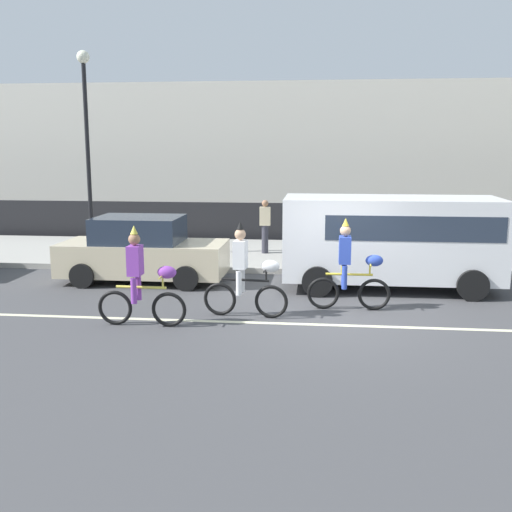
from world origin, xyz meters
TOP-DOWN VIEW (x-y plane):
  - ground_plane at (0.00, 0.00)m, footprint 80.00×80.00m
  - road_centre_line at (0.00, -0.50)m, footprint 36.00×0.14m
  - sidewalk_curb at (0.00, 6.50)m, footprint 60.00×5.00m
  - fence_line at (0.00, 9.40)m, footprint 40.00×0.08m
  - building_backdrop at (-3.91, 18.00)m, footprint 28.00×8.00m
  - parade_cyclist_purple at (-3.65, -0.92)m, footprint 1.72×0.50m
  - parade_cyclist_zebra at (-1.78, -0.09)m, footprint 1.72×0.50m
  - parade_cyclist_cobalt at (0.29, 0.67)m, footprint 1.72×0.50m
  - parked_van_white at (1.39, 2.70)m, footprint 5.00×2.22m
  - parked_car_beige at (-4.76, 2.79)m, footprint 4.10×1.92m
  - street_lamp_post at (-7.06, 5.31)m, footprint 0.36×0.36m
  - pedestrian_onlooker at (-2.01, 6.36)m, footprint 0.32×0.20m

SIDE VIEW (x-z plane):
  - ground_plane at x=0.00m, z-range 0.00..0.00m
  - road_centre_line at x=0.00m, z-range 0.00..0.01m
  - sidewalk_curb at x=0.00m, z-range 0.00..0.15m
  - fence_line at x=0.00m, z-range 0.00..1.40m
  - parked_car_beige at x=-4.76m, z-range -0.04..1.60m
  - parade_cyclist_purple at x=-3.65m, z-range -0.12..1.80m
  - parade_cyclist_zebra at x=-1.78m, z-range -0.12..1.80m
  - parade_cyclist_cobalt at x=0.29m, z-range -0.12..1.80m
  - pedestrian_onlooker at x=-2.01m, z-range 0.20..1.82m
  - parked_van_white at x=1.39m, z-range 0.19..2.37m
  - building_backdrop at x=-3.91m, z-range 0.00..6.05m
  - street_lamp_post at x=-7.06m, z-range 1.06..6.92m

